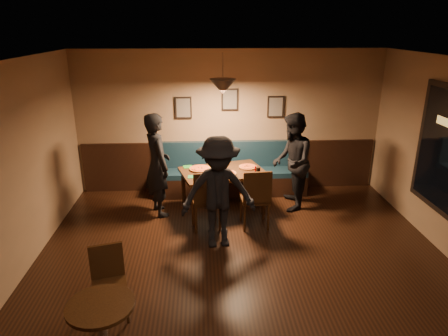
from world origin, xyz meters
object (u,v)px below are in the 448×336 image
chair_near_left (206,198)px  soda_glass (258,172)px  diner_right (292,162)px  tabasco_bottle (255,168)px  cafe_chair_far (109,285)px  dining_table (223,191)px  cafe_table (104,334)px  diner_front (218,193)px  diner_left (158,165)px  chair_near_right (255,197)px  booth_bench (230,170)px

chair_near_left → soda_glass: (0.91, 0.33, 0.33)m
diner_right → tabasco_bottle: size_ratio=14.41×
tabasco_bottle → cafe_chair_far: 3.40m
dining_table → cafe_table: dining_table is taller
diner_front → soda_glass: size_ratio=11.37×
diner_left → diner_front: size_ratio=1.06×
cafe_table → cafe_chair_far: (-0.08, 0.67, 0.08)m
diner_front → tabasco_bottle: 1.33m
diner_left → soda_glass: size_ratio=12.05×
diner_front → cafe_table: diner_front is taller
chair_near_left → chair_near_right: bearing=-9.9°
chair_near_left → diner_left: (-0.82, 0.57, 0.40)m
chair_near_right → chair_near_left: bearing=175.9°
booth_bench → chair_near_left: size_ratio=2.90×
diner_right → soda_glass: 0.74m
soda_glass → diner_front: bearing=-127.9°
diner_left → cafe_table: diner_left is taller
diner_right → cafe_chair_far: size_ratio=2.06×
cafe_table → cafe_chair_far: cafe_chair_far is taller
cafe_table → cafe_chair_far: 0.68m
booth_bench → diner_front: bearing=-99.3°
diner_left → diner_front: bearing=-162.5°
diner_right → cafe_table: bearing=-27.3°
chair_near_right → tabasco_bottle: bearing=78.5°
dining_table → diner_right: bearing=-11.5°
booth_bench → soda_glass: size_ratio=19.74×
dining_table → diner_front: diner_front is taller
booth_bench → diner_left: 1.62m
booth_bench → chair_near_right: chair_near_right is taller
dining_table → cafe_chair_far: bearing=-132.4°
diner_front → cafe_chair_far: (-1.31, -1.58, -0.43)m
booth_bench → soda_glass: bearing=-69.6°
dining_table → chair_near_left: bearing=-132.6°
diner_left → diner_right: size_ratio=1.03×
chair_near_left → chair_near_right: 0.81m
chair_near_right → soda_glass: 0.48m
diner_left → chair_near_right: bearing=-132.7°
tabasco_bottle → chair_near_left: bearing=-148.9°
diner_front → booth_bench: bearing=75.2°
dining_table → booth_bench: bearing=61.3°
dining_table → chair_near_left: chair_near_left is taller
diner_left → booth_bench: bearing=-81.3°
diner_right → chair_near_left: bearing=-57.3°
chair_near_left → cafe_table: 3.04m
booth_bench → chair_near_right: (0.30, -1.41, 0.02)m
chair_near_left → chair_near_right: chair_near_right is taller
dining_table → tabasco_bottle: size_ratio=11.68×
dining_table → cafe_chair_far: (-1.44, -2.78, 0.05)m
dining_table → diner_right: diner_right is taller
chair_near_left → diner_right: bearing=14.1°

